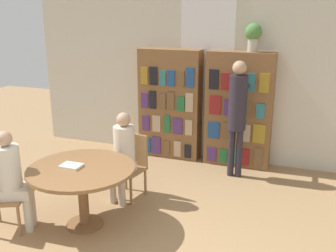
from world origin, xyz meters
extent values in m
cube|color=beige|center=(0.00, 3.92, 1.50)|extent=(6.40, 0.06, 3.00)
cube|color=white|center=(0.00, 3.89, 2.35)|extent=(0.90, 0.01, 1.10)
cube|color=brown|center=(-0.60, 3.73, 0.94)|extent=(1.07, 0.32, 1.88)
cube|color=navy|center=(-0.98, 3.56, 0.19)|extent=(0.15, 0.02, 0.27)
cube|color=#4C2D6B|center=(-0.79, 3.56, 0.22)|extent=(0.15, 0.02, 0.31)
cube|color=brown|center=(-0.60, 3.56, 0.19)|extent=(0.11, 0.02, 0.26)
cube|color=tan|center=(-0.40, 3.56, 0.20)|extent=(0.13, 0.02, 0.28)
cube|color=black|center=(-0.21, 3.56, 0.18)|extent=(0.11, 0.02, 0.23)
cube|color=#4C2D6B|center=(-0.98, 3.56, 0.61)|extent=(0.13, 0.02, 0.27)
cube|color=tan|center=(-0.78, 3.56, 0.61)|extent=(0.15, 0.02, 0.29)
cube|color=#236638|center=(-0.59, 3.56, 0.63)|extent=(0.11, 0.02, 0.31)
cube|color=#4C2D6B|center=(-0.40, 3.56, 0.61)|extent=(0.17, 0.02, 0.28)
cube|color=tan|center=(-0.20, 3.56, 0.60)|extent=(0.12, 0.02, 0.27)
cube|color=#4C2D6B|center=(-1.00, 3.56, 1.01)|extent=(0.13, 0.02, 0.26)
cube|color=black|center=(-0.85, 3.56, 1.03)|extent=(0.12, 0.02, 0.31)
cube|color=brown|center=(-0.67, 3.56, 1.02)|extent=(0.11, 0.02, 0.27)
cube|color=brown|center=(-0.52, 3.56, 1.03)|extent=(0.12, 0.02, 0.31)
cube|color=#236638|center=(-0.35, 3.56, 1.00)|extent=(0.14, 0.02, 0.25)
cube|color=tan|center=(-0.20, 3.56, 1.04)|extent=(0.13, 0.02, 0.32)
cube|color=olive|center=(-1.00, 3.56, 1.44)|extent=(0.13, 0.02, 0.30)
cube|color=black|center=(-0.83, 3.56, 1.44)|extent=(0.14, 0.02, 0.31)
cube|color=#2D707A|center=(-0.67, 3.56, 1.42)|extent=(0.11, 0.02, 0.25)
cube|color=navy|center=(-0.52, 3.56, 1.42)|extent=(0.12, 0.02, 0.26)
cube|color=brown|center=(-0.35, 3.56, 1.42)|extent=(0.11, 0.02, 0.26)
cube|color=navy|center=(-0.19, 3.56, 1.45)|extent=(0.13, 0.02, 0.33)
cube|color=brown|center=(0.60, 3.73, 0.94)|extent=(1.07, 0.32, 1.88)
cube|color=#4C2D6B|center=(0.21, 3.56, 0.18)|extent=(0.16, 0.02, 0.24)
cube|color=#236638|center=(0.41, 3.56, 0.18)|extent=(0.13, 0.02, 0.23)
cube|color=#2D707A|center=(0.59, 3.56, 0.20)|extent=(0.16, 0.02, 0.28)
cube|color=maroon|center=(0.78, 3.56, 0.20)|extent=(0.11, 0.02, 0.28)
cube|color=brown|center=(0.98, 3.56, 0.22)|extent=(0.14, 0.02, 0.32)
cube|color=navy|center=(0.23, 3.56, 0.60)|extent=(0.19, 0.02, 0.27)
cube|color=brown|center=(0.48, 3.56, 0.61)|extent=(0.19, 0.02, 0.29)
cube|color=tan|center=(0.72, 3.56, 0.61)|extent=(0.22, 0.02, 0.29)
cube|color=olive|center=(0.97, 3.56, 0.62)|extent=(0.19, 0.02, 0.31)
cube|color=maroon|center=(0.24, 3.56, 1.03)|extent=(0.19, 0.02, 0.31)
cube|color=#4C2D6B|center=(0.47, 3.56, 1.01)|extent=(0.17, 0.02, 0.26)
cube|color=brown|center=(0.72, 3.56, 1.01)|extent=(0.20, 0.02, 0.26)
cube|color=#2D707A|center=(0.96, 3.56, 1.00)|extent=(0.13, 0.02, 0.23)
cube|color=black|center=(0.21, 3.56, 1.45)|extent=(0.15, 0.02, 0.32)
cube|color=maroon|center=(0.39, 3.56, 1.42)|extent=(0.15, 0.02, 0.27)
cube|color=#4C2D6B|center=(0.60, 3.56, 1.43)|extent=(0.14, 0.02, 0.29)
cube|color=#2D707A|center=(0.79, 3.56, 1.43)|extent=(0.12, 0.02, 0.29)
cube|color=olive|center=(0.99, 3.56, 1.44)|extent=(0.15, 0.02, 0.30)
cylinder|color=#B7AD9E|center=(0.76, 3.73, 1.98)|extent=(0.16, 0.16, 0.20)
sphere|color=#4C7F3D|center=(0.76, 3.73, 2.18)|extent=(0.26, 0.26, 0.26)
cylinder|color=brown|center=(-0.76, 1.14, 0.01)|extent=(0.44, 0.44, 0.03)
cylinder|color=brown|center=(-0.76, 1.14, 0.37)|extent=(0.12, 0.12, 0.68)
cylinder|color=brown|center=(-0.76, 1.14, 0.73)|extent=(1.26, 1.26, 0.04)
cube|color=olive|center=(-1.56, 0.76, 0.40)|extent=(0.53, 0.53, 0.04)
cylinder|color=olive|center=(-1.48, 0.99, 0.19)|extent=(0.04, 0.04, 0.38)
cylinder|color=olive|center=(-1.33, 0.68, 0.19)|extent=(0.04, 0.04, 0.38)
cube|color=olive|center=(-0.59, 2.01, 0.40)|extent=(0.47, 0.47, 0.04)
cube|color=olive|center=(-0.55, 2.19, 0.65)|extent=(0.40, 0.11, 0.45)
cylinder|color=olive|center=(-0.45, 1.81, 0.19)|extent=(0.04, 0.04, 0.38)
cylinder|color=olive|center=(-0.79, 1.87, 0.19)|extent=(0.04, 0.04, 0.38)
cylinder|color=olive|center=(-0.39, 2.14, 0.19)|extent=(0.04, 0.04, 0.38)
cylinder|color=olive|center=(-0.72, 2.21, 0.19)|extent=(0.04, 0.04, 0.38)
cube|color=beige|center=(-0.62, 1.87, 0.48)|extent=(0.34, 0.37, 0.12)
cylinder|color=beige|center=(-0.60, 1.95, 0.79)|extent=(0.29, 0.29, 0.50)
sphere|color=tan|center=(-0.60, 1.95, 1.14)|extent=(0.19, 0.19, 0.19)
cylinder|color=beige|center=(-0.56, 1.75, 0.21)|extent=(0.10, 0.10, 0.42)
cylinder|color=beige|center=(-0.71, 1.78, 0.21)|extent=(0.10, 0.10, 0.42)
cube|color=beige|center=(-1.43, 0.82, 0.48)|extent=(0.41, 0.40, 0.12)
cylinder|color=beige|center=(-1.51, 0.79, 0.79)|extent=(0.29, 0.29, 0.50)
sphere|color=tan|center=(-1.51, 0.79, 1.13)|extent=(0.18, 0.18, 0.18)
cylinder|color=beige|center=(-1.37, 0.94, 0.21)|extent=(0.10, 0.10, 0.42)
cylinder|color=beige|center=(-1.30, 0.80, 0.21)|extent=(0.10, 0.10, 0.42)
cylinder|color=#28232D|center=(0.60, 3.22, 0.38)|extent=(0.10, 0.10, 0.77)
cylinder|color=#28232D|center=(0.72, 3.22, 0.38)|extent=(0.10, 0.10, 0.77)
cylinder|color=#28232D|center=(0.66, 3.22, 1.18)|extent=(0.27, 0.27, 0.83)
sphere|color=tan|center=(0.66, 3.22, 1.70)|extent=(0.21, 0.21, 0.21)
cylinder|color=#28232D|center=(0.74, 3.48, 1.39)|extent=(0.07, 0.30, 0.07)
cube|color=silver|center=(-0.87, 1.11, 0.77)|extent=(0.24, 0.18, 0.03)
camera|label=1|loc=(1.66, -2.49, 2.54)|focal=42.00mm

